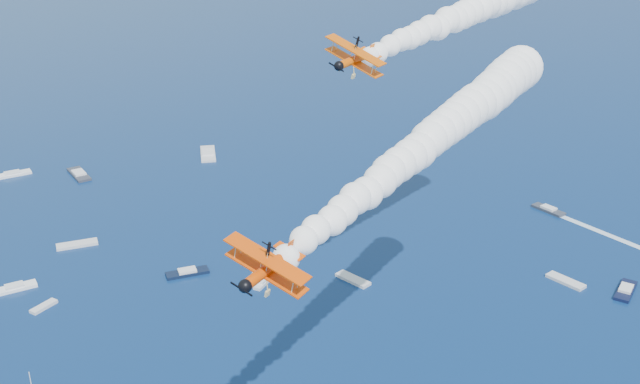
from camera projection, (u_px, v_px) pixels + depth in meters
biplane_lead at (356, 59)px, 101.24m from camera, size 11.53×13.10×8.89m
biplane_trail at (269, 268)px, 70.32m from camera, size 11.78×12.98×8.22m
smoke_trail_lead at (482, 6)px, 125.22m from camera, size 74.46×52.90×12.82m
smoke_trail_trail at (432, 139)px, 96.42m from camera, size 74.86×62.72×12.82m
spectator_boats at (118, 255)px, 177.57m from camera, size 227.60×160.81×0.70m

